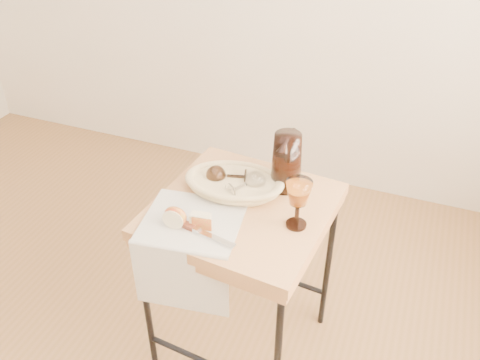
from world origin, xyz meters
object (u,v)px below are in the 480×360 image
at_px(wine_goblet, 298,204).
at_px(pitcher, 287,161).
at_px(tea_towel, 192,221).
at_px(goblet_lying_b, 245,185).
at_px(apple_half, 175,216).
at_px(side_table, 242,282).
at_px(goblet_lying_a, 229,176).
at_px(bread_basket, 234,185).
at_px(table_knife, 199,230).

bearing_deg(wine_goblet, pitcher, 116.44).
height_order(tea_towel, wine_goblet, wine_goblet).
xyz_separation_m(tea_towel, goblet_lying_b, (0.11, 0.19, 0.04)).
height_order(tea_towel, apple_half, apple_half).
bearing_deg(tea_towel, side_table, 41.05).
bearing_deg(goblet_lying_a, bread_basket, 138.31).
distance_m(goblet_lying_a, apple_half, 0.27).
distance_m(goblet_lying_b, apple_half, 0.27).
distance_m(apple_half, table_knife, 0.09).
bearing_deg(table_knife, tea_towel, 147.02).
relative_size(goblet_lying_b, table_knife, 0.48).
height_order(wine_goblet, table_knife, wine_goblet).
height_order(bread_basket, apple_half, apple_half).
relative_size(side_table, goblet_lying_a, 6.33).
bearing_deg(tea_towel, goblet_lying_a, 72.60).
bearing_deg(table_knife, apple_half, -175.01).
distance_m(goblet_lying_a, goblet_lying_b, 0.08).
height_order(tea_towel, bread_basket, bread_basket).
relative_size(tea_towel, goblet_lying_b, 2.72).
relative_size(side_table, pitcher, 2.89).
relative_size(tea_towel, goblet_lying_a, 2.74).
height_order(pitcher, table_knife, pitcher).
relative_size(bread_basket, goblet_lying_a, 2.69).
bearing_deg(bread_basket, pitcher, 21.53).
height_order(goblet_lying_a, apple_half, goblet_lying_a).
xyz_separation_m(pitcher, table_knife, (-0.18, -0.35, -0.09)).
bearing_deg(wine_goblet, goblet_lying_a, 157.38).
bearing_deg(bread_basket, side_table, -59.35).
bearing_deg(table_knife, pitcher, 73.91).
bearing_deg(side_table, tea_towel, -131.17).
distance_m(goblet_lying_a, pitcher, 0.21).
xyz_separation_m(goblet_lying_a, pitcher, (0.19, 0.08, 0.06)).
xyz_separation_m(goblet_lying_a, wine_goblet, (0.28, -0.12, 0.04)).
xyz_separation_m(side_table, table_knife, (-0.07, -0.18, 0.38)).
height_order(pitcher, wine_goblet, pitcher).
bearing_deg(wine_goblet, side_table, 170.49).
bearing_deg(wine_goblet, bread_basket, 157.81).
bearing_deg(goblet_lying_b, goblet_lying_a, 100.54).
bearing_deg(goblet_lying_b, pitcher, -12.45).
xyz_separation_m(pitcher, apple_half, (-0.26, -0.34, -0.07)).
relative_size(side_table, bread_basket, 2.36).
bearing_deg(side_table, table_knife, -111.95).
relative_size(pitcher, wine_goblet, 1.45).
relative_size(bread_basket, goblet_lying_b, 2.66).
bearing_deg(goblet_lying_b, wine_goblet, -78.10).
distance_m(pitcher, table_knife, 0.40).
relative_size(goblet_lying_a, pitcher, 0.46).
distance_m(side_table, table_knife, 0.43).
bearing_deg(pitcher, goblet_lying_b, -134.40).
relative_size(wine_goblet, apple_half, 2.29).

